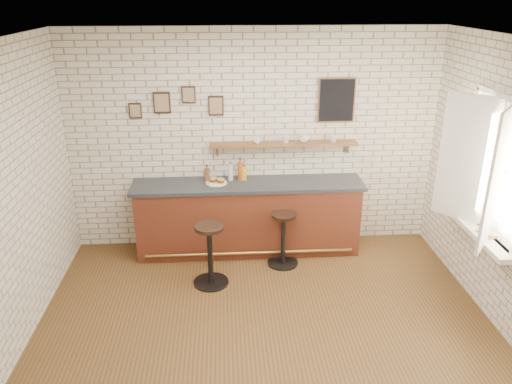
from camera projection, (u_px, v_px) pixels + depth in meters
ground at (265, 323)px, 5.49m from camera, size 5.00×5.00×0.00m
bar_counter at (248, 217)px, 6.87m from camera, size 3.10×0.65×1.01m
sandwich_plate at (216, 183)px, 6.66m from camera, size 0.28×0.28×0.01m
ciabatta_sandwich at (217, 180)px, 6.65m from camera, size 0.23×0.17×0.07m
potato_chips at (215, 182)px, 6.66m from camera, size 0.26×0.19×0.00m
bitters_bottle_brown at (207, 174)px, 6.72m from camera, size 0.07×0.07×0.23m
bitters_bottle_white at (231, 173)px, 6.74m from camera, size 0.07×0.07×0.25m
bitters_bottle_amber at (240, 171)px, 6.74m from camera, size 0.07×0.07×0.31m
condiment_bottle_yellow at (244, 174)px, 6.75m from camera, size 0.07×0.07×0.21m
bar_stool_left at (210, 253)px, 6.09m from camera, size 0.44×0.44×0.80m
bar_stool_right at (283, 237)px, 6.55m from camera, size 0.41×0.41×0.74m
wall_shelf at (284, 144)px, 6.72m from camera, size 2.00×0.18×0.18m
shelf_cup_a at (257, 140)px, 6.67m from camera, size 0.13×0.13×0.09m
shelf_cup_b at (286, 139)px, 6.69m from camera, size 0.15×0.15×0.10m
shelf_cup_c at (304, 139)px, 6.71m from camera, size 0.14×0.14×0.10m
shelf_cup_d at (334, 138)px, 6.73m from camera, size 0.11×0.11×0.10m
back_wall_decor at (271, 101)px, 6.57m from camera, size 2.96×0.02×0.56m
window_sill at (477, 232)px, 5.58m from camera, size 0.20×1.35×0.06m
casement_window at (485, 169)px, 5.29m from camera, size 0.40×1.30×1.56m
book_lower at (483, 234)px, 5.43m from camera, size 0.23×0.28×0.02m
book_upper at (482, 232)px, 5.44m from camera, size 0.17×0.23×0.02m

